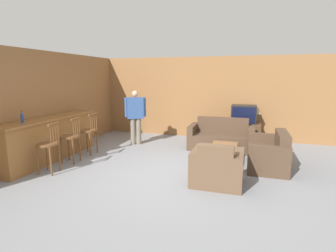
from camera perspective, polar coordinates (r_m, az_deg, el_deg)
ground_plane at (r=5.51m, az=-1.15°, el=-10.37°), size 24.00×24.00×0.00m
wall_back at (r=8.67m, az=6.38°, el=6.17°), size 9.40×0.08×2.60m
wall_left at (r=7.87m, az=-20.76°, el=5.07°), size 0.08×8.61×2.60m
bar_counter at (r=6.87m, az=-24.15°, el=-2.51°), size 0.55×2.85×1.03m
bar_chair_near at (r=5.94m, az=-24.59°, el=-4.15°), size 0.47×0.47×1.07m
bar_chair_mid at (r=6.47m, az=-20.42°, el=-2.68°), size 0.47×0.47×1.07m
bar_chair_far at (r=7.03m, az=-16.89°, el=-1.42°), size 0.44×0.44×1.07m
couch_far at (r=7.41m, az=11.50°, el=-2.60°), size 1.74×0.88×0.84m
armchair_near at (r=5.01m, az=10.62°, el=-9.10°), size 0.93×0.83×0.82m
loveseat_right at (r=6.22m, az=21.12°, el=-5.75°), size 0.81×1.37×0.80m
coffee_table at (r=6.27m, az=12.05°, el=-4.78°), size 0.60×1.00×0.38m
tv_unit at (r=8.24m, az=15.96°, el=-1.40°), size 1.00×0.55×0.62m
tv at (r=8.14m, az=16.17°, el=2.53°), size 0.72×0.51×0.53m
bottle at (r=6.26m, az=-29.16°, el=1.67°), size 0.06×0.06×0.25m
book_on_table at (r=6.12m, az=12.82°, el=-4.56°), size 0.21×0.15×0.03m
table_lamp at (r=8.13m, az=18.72°, el=3.22°), size 0.25×0.25×0.52m
person_by_window at (r=7.70m, az=-7.09°, el=2.47°), size 0.56×0.38×1.58m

